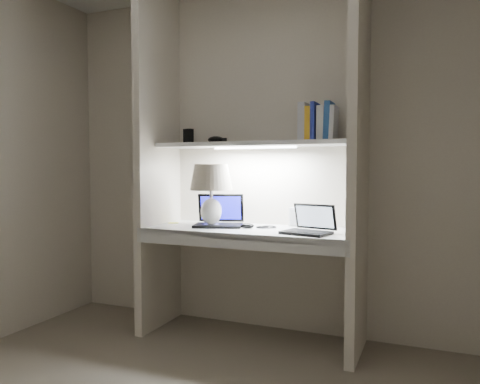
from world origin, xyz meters
The scene contains 17 objects.
back_wall centered at (0.00, 1.50, 1.25)m, with size 3.20×0.01×2.50m, color beige.
alcove_panel_left centered at (-0.73, 1.23, 1.25)m, with size 0.06×0.55×2.50m, color beige.
alcove_panel_right centered at (0.73, 1.23, 1.25)m, with size 0.06×0.55×2.50m, color beige.
desk centered at (0.00, 1.23, 0.75)m, with size 1.40×0.55×0.04m, color white.
desk_apron centered at (0.00, 0.96, 0.72)m, with size 1.46×0.03×0.10m, color silver.
shelf centered at (0.00, 1.32, 1.35)m, with size 1.40×0.36×0.03m, color silver.
strip_light centered at (0.00, 1.32, 1.33)m, with size 0.60×0.04×0.01m, color white.
table_lamp centered at (-0.28, 1.19, 1.07)m, with size 0.30×0.30×0.44m.
laptop_main centered at (-0.25, 1.27, 0.82)m, with size 0.40×0.37×0.23m.
laptop_netbook centered at (0.44, 1.14, 0.81)m, with size 0.34×0.31×0.18m.
speaker centered at (0.27, 1.45, 0.84)m, with size 0.10×0.07×0.13m, color silver.
mouse centered at (-0.01, 1.22, 0.79)m, with size 0.10×0.06×0.04m, color black.
cable_coil centered at (0.11, 1.30, 0.78)m, with size 0.11×0.11×0.01m, color black.
sticky_note centered at (-0.64, 1.29, 0.77)m, with size 0.07×0.07×0.00m, color yellow.
book_row centered at (0.44, 1.35, 1.49)m, with size 0.24×0.17×0.26m.
shelf_box centered at (-0.57, 1.39, 1.42)m, with size 0.07×0.05×0.12m, color black.
shelf_gadget centered at (-0.34, 1.40, 1.39)m, with size 0.13×0.09×0.05m, color black.
Camera 1 is at (1.17, -1.75, 1.19)m, focal length 35.00 mm.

